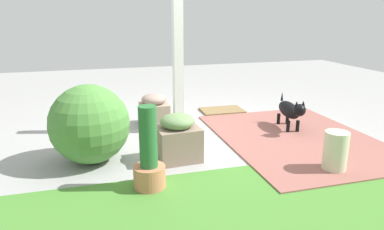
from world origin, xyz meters
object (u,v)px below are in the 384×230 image
(porch_pillar, at_px, (178,52))
(stone_planter_nearest, at_px, (154,110))
(stone_planter_mid, at_px, (178,138))
(round_shrub, at_px, (90,124))
(dog, at_px, (290,110))
(terracotta_pot_tall, at_px, (149,159))
(ceramic_urn, at_px, (335,151))
(doormat, at_px, (222,110))

(porch_pillar, xyz_separation_m, stone_planter_nearest, (0.25, -0.37, -0.82))
(stone_planter_mid, height_order, round_shrub, round_shrub)
(porch_pillar, height_order, dog, porch_pillar)
(porch_pillar, xyz_separation_m, terracotta_pot_tall, (0.62, 1.44, -0.76))
(ceramic_urn, bearing_deg, stone_planter_nearest, -53.73)
(round_shrub, relative_size, ceramic_urn, 2.04)
(porch_pillar, height_order, ceramic_urn, porch_pillar)
(porch_pillar, relative_size, dog, 3.04)
(stone_planter_nearest, height_order, stone_planter_mid, stone_planter_mid)
(ceramic_urn, bearing_deg, terracotta_pot_tall, -4.80)
(dog, bearing_deg, doormat, -64.46)
(terracotta_pot_tall, height_order, ceramic_urn, terracotta_pot_tall)
(terracotta_pot_tall, bearing_deg, stone_planter_nearest, -101.46)
(stone_planter_mid, distance_m, terracotta_pot_tall, 0.67)
(doormat, bearing_deg, ceramic_urn, 97.12)
(round_shrub, relative_size, terracotta_pot_tall, 1.09)
(dog, height_order, doormat, dog)
(terracotta_pot_tall, distance_m, dog, 2.31)
(porch_pillar, xyz_separation_m, dog, (-1.42, 0.36, -0.76))
(stone_planter_nearest, relative_size, round_shrub, 0.54)
(stone_planter_nearest, xyz_separation_m, round_shrub, (0.85, 1.08, 0.20))
(porch_pillar, height_order, doormat, porch_pillar)
(round_shrub, height_order, dog, round_shrub)
(terracotta_pot_tall, height_order, dog, terracotta_pot_tall)
(ceramic_urn, height_order, doormat, ceramic_urn)
(stone_planter_nearest, relative_size, dog, 0.64)
(porch_pillar, height_order, round_shrub, porch_pillar)
(doormat, bearing_deg, dog, 115.54)
(stone_planter_nearest, xyz_separation_m, dog, (-1.67, 0.72, 0.06))
(stone_planter_nearest, distance_m, round_shrub, 1.39)
(dog, bearing_deg, stone_planter_nearest, -23.42)
(porch_pillar, distance_m, doormat, 1.55)
(doormat, bearing_deg, terracotta_pot_tall, 55.34)
(porch_pillar, distance_m, terracotta_pot_tall, 1.74)
(stone_planter_nearest, distance_m, ceramic_urn, 2.43)
(terracotta_pot_tall, xyz_separation_m, ceramic_urn, (-1.80, 0.15, -0.07))
(terracotta_pot_tall, bearing_deg, round_shrub, -56.52)
(stone_planter_nearest, bearing_deg, porch_pillar, 124.55)
(porch_pillar, height_order, stone_planter_nearest, porch_pillar)
(porch_pillar, height_order, terracotta_pot_tall, porch_pillar)
(doormat, bearing_deg, stone_planter_nearest, 18.30)
(porch_pillar, bearing_deg, terracotta_pot_tall, 66.66)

